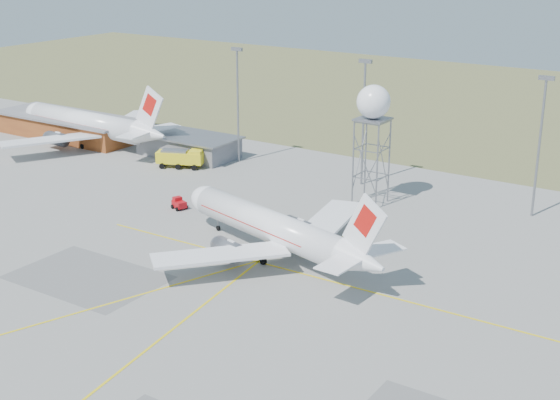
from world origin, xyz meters
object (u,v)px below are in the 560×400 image
Objects in this scene: airliner_main at (273,228)px; fire_truck at (181,159)px; radar_tower at (372,138)px; airliner_far at (89,124)px; baggage_tug at (179,205)px.

airliner_main is 43.39m from fire_truck.
radar_tower reaches higher than airliner_main.
airliner_far is 15.09× the size of baggage_tug.
airliner_far is 4.58× the size of fire_truck.
radar_tower reaches higher than baggage_tug.
baggage_tug is at bearing -2.64° from airliner_main.
radar_tower is (0.76, 25.44, 6.47)m from airliner_main.
baggage_tug is (39.63, -19.82, -3.46)m from airliner_far.
baggage_tug is (-21.78, 7.18, -3.07)m from airliner_main.
radar_tower is 6.94× the size of baggage_tug.
airliner_main is at bearing -91.72° from radar_tower.
fire_truck is at bearing 177.46° from airliner_far.
fire_truck is 22.23m from baggage_tug.
fire_truck is at bearing 149.48° from baggage_tug.
fire_truck is (25.59, -2.61, -2.54)m from airliner_far.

